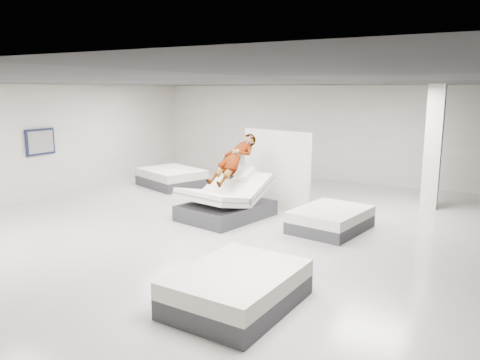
{
  "coord_description": "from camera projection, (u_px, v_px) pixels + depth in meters",
  "views": [
    {
      "loc": [
        5.38,
        -8.36,
        3.05
      ],
      "look_at": [
        0.28,
        0.95,
        1.0
      ],
      "focal_mm": 35.0,
      "sensor_mm": 36.0,
      "label": 1
    }
  ],
  "objects": [
    {
      "name": "hero_bed",
      "position": [
        226.0,
        202.0,
        11.26
      ],
      "size": [
        1.95,
        2.35,
        1.19
      ],
      "color": "#3B3B40",
      "rests_on": "floor"
    },
    {
      "name": "column",
      "position": [
        433.0,
        147.0,
        12.0
      ],
      "size": [
        0.4,
        0.4,
        3.2
      ],
      "primitive_type": "cube",
      "color": "white",
      "rests_on": "floor"
    },
    {
      "name": "room",
      "position": [
        207.0,
        159.0,
        10.02
      ],
      "size": [
        14.0,
        14.04,
        3.2
      ],
      "color": "beige",
      "rests_on": "ground"
    },
    {
      "name": "remote",
      "position": [
        232.0,
        177.0,
        10.96
      ],
      "size": [
        0.08,
        0.15,
        0.08
      ],
      "primitive_type": "cube",
      "rotation": [
        0.35,
        0.0,
        -0.2
      ],
      "color": "black",
      "rests_on": "person"
    },
    {
      "name": "flat_bed_right_near",
      "position": [
        237.0,
        288.0,
        6.67
      ],
      "size": [
        1.6,
        2.05,
        0.54
      ],
      "color": "#3B3B40",
      "rests_on": "floor"
    },
    {
      "name": "flat_bed_right_far",
      "position": [
        330.0,
        220.0,
        10.29
      ],
      "size": [
        1.6,
        1.96,
        0.49
      ],
      "color": "#3B3B40",
      "rests_on": "floor"
    },
    {
      "name": "person",
      "position": [
        234.0,
        166.0,
        11.32
      ],
      "size": [
        0.9,
        1.49,
        1.6
      ],
      "primitive_type": "imported",
      "rotation": [
        0.67,
        0.0,
        -0.2
      ],
      "color": "slate",
      "rests_on": "hero_bed"
    },
    {
      "name": "wall_poster",
      "position": [
        40.0,
        142.0,
        13.25
      ],
      "size": [
        0.06,
        0.95,
        0.75
      ],
      "color": "black",
      "rests_on": "wall_left"
    },
    {
      "name": "flat_bed_left_far",
      "position": [
        171.0,
        178.0,
        15.01
      ],
      "size": [
        2.44,
        2.15,
        0.56
      ],
      "color": "#3B3B40",
      "rests_on": "floor"
    },
    {
      "name": "divider_panel",
      "position": [
        276.0,
        169.0,
        12.21
      ],
      "size": [
        2.15,
        0.78,
        2.03
      ],
      "primitive_type": "cube",
      "rotation": [
        0.0,
        0.0,
        -0.31
      ],
      "color": "silver",
      "rests_on": "floor"
    }
  ]
}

